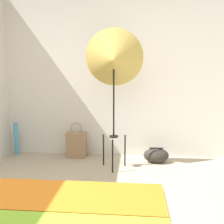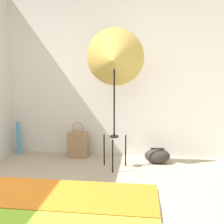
% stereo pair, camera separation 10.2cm
% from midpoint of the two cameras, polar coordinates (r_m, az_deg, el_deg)
% --- Properties ---
extents(wall_back, '(8.00, 0.05, 2.60)m').
position_cam_midpoint_polar(wall_back, '(4.23, -2.97, 7.99)').
color(wall_back, silver).
rests_on(wall_back, ground_plane).
extents(photo_umbrella, '(0.80, 0.38, 1.94)m').
position_cam_midpoint_polar(photo_umbrella, '(3.58, 1.33, 11.35)').
color(photo_umbrella, black).
rests_on(photo_umbrella, ground_plane).
extents(tote_bag, '(0.31, 0.17, 0.56)m').
position_cam_midpoint_polar(tote_bag, '(4.25, -6.74, -6.98)').
color(tote_bag, '#9E7A56').
rests_on(tote_bag, ground_plane).
extents(duffel_bag, '(0.38, 0.22, 0.23)m').
position_cam_midpoint_polar(duffel_bag, '(4.04, 10.54, -9.36)').
color(duffel_bag, '#332D28').
rests_on(duffel_bag, ground_plane).
extents(paper_roll, '(0.07, 0.07, 0.54)m').
position_cam_midpoint_polar(paper_roll, '(4.59, -19.04, -5.43)').
color(paper_roll, '#4CA3D1').
rests_on(paper_roll, ground_plane).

